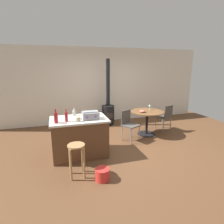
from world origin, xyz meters
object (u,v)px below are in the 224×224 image
at_px(folding_chair_far, 129,123).
at_px(cup_1, 95,113).
at_px(wooden_stool, 76,154).
at_px(wine_glass, 150,106).
at_px(bottle_0, 66,117).
at_px(cup_0, 78,119).
at_px(toolbox, 90,115).
at_px(dining_table, 147,117).
at_px(wood_stove, 108,110).
at_px(folding_chair_near, 165,116).
at_px(serving_bowl, 142,111).
at_px(bottle_2, 74,113).
at_px(kitchen_island, 80,137).
at_px(bottle_1, 56,118).
at_px(plastic_bucket, 102,174).

bearing_deg(folding_chair_far, cup_1, -164.13).
height_order(wooden_stool, wine_glass, wine_glass).
xyz_separation_m(bottle_0, cup_0, (0.24, -0.06, -0.06)).
xyz_separation_m(folding_chair_far, toolbox, (-1.19, -0.61, 0.47)).
height_order(dining_table, wood_stove, wood_stove).
bearing_deg(folding_chair_near, wine_glass, 175.17).
distance_m(cup_1, serving_bowl, 1.60).
bearing_deg(folding_chair_near, wooden_stool, -149.73).
distance_m(wood_stove, bottle_2, 2.26).
bearing_deg(bottle_0, toolbox, 6.24).
height_order(kitchen_island, wooden_stool, kitchen_island).
bearing_deg(toolbox, wood_stove, 64.62).
xyz_separation_m(wooden_stool, serving_bowl, (2.09, 1.54, 0.30)).
distance_m(bottle_0, serving_bowl, 2.37).
bearing_deg(kitchen_island, bottle_2, 104.65).
relative_size(wood_stove, cup_0, 18.19).
relative_size(toolbox, bottle_0, 1.29).
bearing_deg(kitchen_island, serving_bowl, 19.20).
bearing_deg(cup_1, serving_bowl, 17.09).
relative_size(wooden_stool, cup_0, 5.09).
height_order(wood_stove, cup_0, wood_stove).
relative_size(folding_chair_far, bottle_2, 4.55).
bearing_deg(cup_1, folding_chair_near, 15.82).
distance_m(folding_chair_far, serving_bowl, 0.59).
height_order(wood_stove, toolbox, wood_stove).
height_order(folding_chair_far, bottle_2, bottle_2).
relative_size(toolbox, cup_1, 3.23).
xyz_separation_m(cup_0, cup_1, (0.44, 0.44, -0.00)).
relative_size(bottle_1, serving_bowl, 1.66).
distance_m(bottle_1, cup_0, 0.46).
relative_size(folding_chair_near, folding_chair_far, 1.00).
xyz_separation_m(bottle_2, cup_0, (0.04, -0.51, -0.02)).
bearing_deg(dining_table, kitchen_island, -160.50).
xyz_separation_m(wooden_stool, bottle_0, (-0.11, 0.70, 0.54)).
relative_size(kitchen_island, serving_bowl, 7.07).
height_order(toolbox, serving_bowl, toolbox).
height_order(dining_table, bottle_0, bottle_0).
distance_m(kitchen_island, folding_chair_near, 2.99).
bearing_deg(kitchen_island, folding_chair_near, 17.45).
xyz_separation_m(bottle_2, plastic_bucket, (0.33, -1.40, -0.85)).
relative_size(bottle_0, plastic_bucket, 1.04).
xyz_separation_m(kitchen_island, wine_glass, (2.30, 0.94, 0.39)).
bearing_deg(bottle_0, dining_table, 20.98).
distance_m(kitchen_island, dining_table, 2.26).
distance_m(folding_chair_far, bottle_0, 1.90).
distance_m(wood_stove, bottle_1, 2.90).
distance_m(wood_stove, cup_0, 2.66).
bearing_deg(wooden_stool, cup_1, 61.74).
distance_m(folding_chair_far, cup_1, 1.15).
relative_size(folding_chair_far, plastic_bucket, 3.14).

